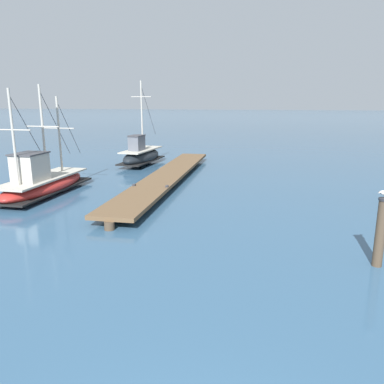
{
  "coord_description": "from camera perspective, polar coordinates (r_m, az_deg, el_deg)",
  "views": [
    {
      "loc": [
        0.58,
        -2.42,
        4.35
      ],
      "look_at": [
        -2.08,
        9.56,
        1.4
      ],
      "focal_mm": 35.39,
      "sensor_mm": 36.0,
      "label": 1
    }
  ],
  "objects": [
    {
      "name": "floating_dock",
      "position": [
        21.0,
        -3.69,
        2.55
      ],
      "size": [
        2.33,
        16.83,
        0.53
      ],
      "color": "brown",
      "rests_on": "ground"
    },
    {
      "name": "fishing_boat_0",
      "position": [
        19.29,
        -21.66,
        1.4
      ],
      "size": [
        1.92,
        6.68,
        5.12
      ],
      "color": "#AD2823",
      "rests_on": "ground"
    },
    {
      "name": "fishing_boat_1",
      "position": [
        26.76,
        -7.66,
        5.49
      ],
      "size": [
        1.99,
        5.15,
        5.71
      ],
      "color": "black",
      "rests_on": "ground"
    },
    {
      "name": "mooring_piling",
      "position": [
        11.27,
        26.55,
        -5.33
      ],
      "size": [
        0.3,
        0.3,
        1.9
      ],
      "color": "#4C3D2D",
      "rests_on": "ground"
    }
  ]
}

